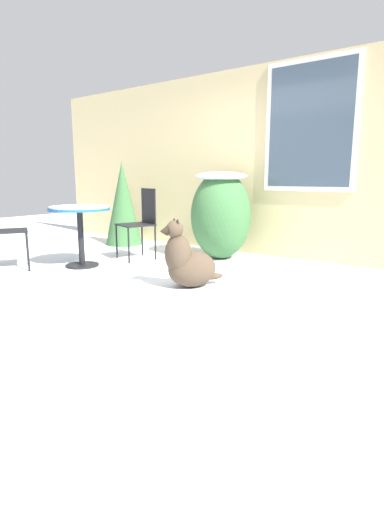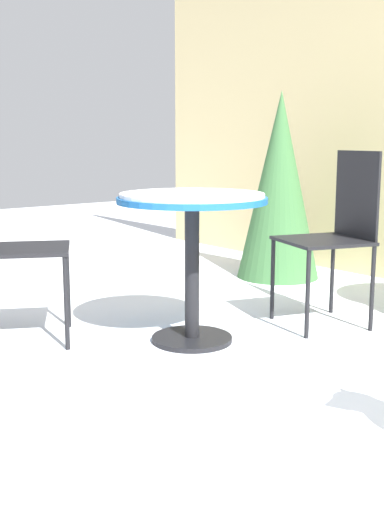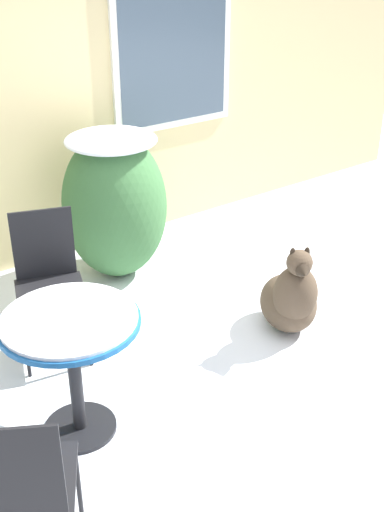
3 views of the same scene
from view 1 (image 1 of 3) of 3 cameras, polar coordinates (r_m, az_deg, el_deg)
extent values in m
plane|color=white|center=(4.41, -6.90, -3.67)|extent=(16.00, 16.00, 0.00)
cube|color=#D1BC84|center=(6.04, 7.80, 12.98)|extent=(8.00, 0.06, 2.64)
cube|color=silver|center=(5.63, 16.49, 17.39)|extent=(1.23, 0.04, 1.66)
cube|color=#3D4C5B|center=(5.61, 16.43, 17.40)|extent=(1.11, 0.01, 1.54)
ellipsoid|color=#386638|center=(5.56, 4.14, 5.75)|extent=(0.83, 0.84, 1.20)
ellipsoid|color=white|center=(5.53, 4.22, 11.31)|extent=(0.71, 0.71, 0.12)
cone|color=#386638|center=(6.83, -9.83, 7.44)|extent=(0.61, 0.61, 1.39)
cylinder|color=black|center=(5.32, -15.39, -1.27)|extent=(0.42, 0.42, 0.03)
cylinder|color=black|center=(5.26, -15.59, 2.56)|extent=(0.07, 0.07, 0.69)
cylinder|color=#195699|center=(5.22, -15.80, 6.49)|extent=(0.76, 0.76, 0.03)
cylinder|color=white|center=(5.22, -15.82, 6.76)|extent=(0.73, 0.73, 0.02)
cube|color=black|center=(5.57, -8.10, 4.45)|extent=(0.55, 0.55, 0.02)
cube|color=black|center=(5.64, -6.23, 7.13)|extent=(0.38, 0.15, 0.48)
cylinder|color=black|center=(5.70, -10.71, 2.04)|extent=(0.02, 0.02, 0.47)
cylinder|color=black|center=(5.34, -9.02, 1.48)|extent=(0.02, 0.02, 0.47)
cylinder|color=black|center=(5.87, -7.13, 2.41)|extent=(0.02, 0.02, 0.47)
cylinder|color=black|center=(5.52, -5.26, 1.89)|extent=(0.02, 0.02, 0.47)
cube|color=black|center=(5.37, -24.76, 3.27)|extent=(0.59, 0.59, 0.02)
cylinder|color=black|center=(5.21, -22.38, 0.51)|extent=(0.02, 0.02, 0.47)
cylinder|color=black|center=(5.60, -22.49, 1.21)|extent=(0.02, 0.02, 0.47)
ellipsoid|color=#4C3D2D|center=(4.15, 0.00, -1.84)|extent=(0.60, 0.64, 0.38)
ellipsoid|color=#4C3D2D|center=(4.06, -2.00, 0.21)|extent=(0.40, 0.39, 0.42)
sphere|color=#4C3D2D|center=(4.00, -2.48, 3.84)|extent=(0.18, 0.18, 0.18)
cone|color=#2D241B|center=(3.97, -4.13, 3.56)|extent=(0.12, 0.11, 0.10)
ellipsoid|color=#2D241B|center=(4.05, -2.55, 4.86)|extent=(0.05, 0.04, 0.08)
ellipsoid|color=#2D241B|center=(3.96, -2.06, 4.72)|extent=(0.05, 0.04, 0.08)
ellipsoid|color=#4C3D2D|center=(4.27, 2.96, -2.92)|extent=(0.19, 0.25, 0.07)
camera|label=2|loc=(2.01, -19.11, 7.75)|focal=45.00mm
camera|label=3|loc=(5.52, -50.60, 22.80)|focal=45.00mm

